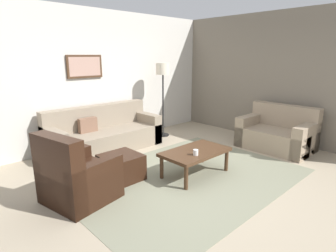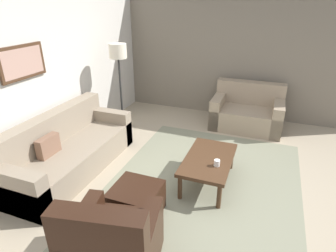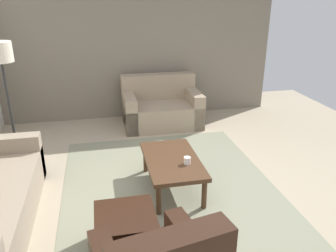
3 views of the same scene
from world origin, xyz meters
name	(u,v)px [view 2 (image 2 of 3)]	position (x,y,z in m)	size (l,w,h in m)	color
ground_plane	(202,189)	(0.00, 0.00, 0.00)	(8.00, 8.00, 0.00)	tan
rear_partition	(38,75)	(0.00, 2.60, 1.40)	(6.00, 0.12, 2.80)	silver
stone_feature_panel	(241,53)	(3.00, 0.00, 1.40)	(0.12, 5.20, 2.80)	slate
area_rug	(202,188)	(0.00, 0.00, 0.00)	(3.57, 2.62, 0.01)	gray
couch_main	(66,152)	(-0.23, 2.11, 0.30)	(2.26, 0.89, 0.88)	gray
couch_loveseat	(247,112)	(2.43, -0.32, 0.30)	(0.92, 1.38, 0.88)	gray
armchair_leather	(112,250)	(-1.60, 0.47, 0.31)	(0.94, 0.94, 0.95)	black
ottoman	(136,201)	(-0.79, 0.63, 0.20)	(0.56, 0.56, 0.40)	black
coffee_table	(209,161)	(0.18, -0.03, 0.36)	(1.10, 0.64, 0.41)	#472D1C
cup	(217,163)	(0.02, -0.17, 0.45)	(0.08, 0.08, 0.09)	white
lamp_standing	(119,60)	(1.32, 1.98, 1.41)	(0.32, 0.32, 1.71)	black
framed_artwork	(22,62)	(-0.32, 2.51, 1.66)	(0.75, 0.04, 0.45)	#472D1C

